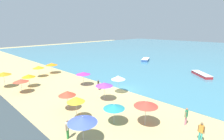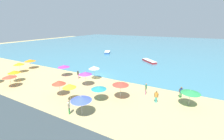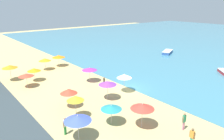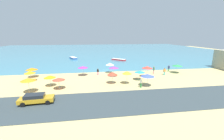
{
  "view_description": "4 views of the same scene",
  "coord_description": "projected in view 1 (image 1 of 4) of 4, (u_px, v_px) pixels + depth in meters",
  "views": [
    {
      "loc": [
        16.73,
        -19.78,
        9.45
      ],
      "look_at": [
        -4.5,
        2.25,
        2.01
      ],
      "focal_mm": 28.0,
      "sensor_mm": 36.0,
      "label": 1
    },
    {
      "loc": [
        16.51,
        -24.06,
        10.29
      ],
      "look_at": [
        2.82,
        1.23,
        1.45
      ],
      "focal_mm": 24.0,
      "sensor_mm": 36.0,
      "label": 2
    },
    {
      "loc": [
        21.33,
        -20.62,
        11.88
      ],
      "look_at": [
        -4.56,
        0.3,
        1.67
      ],
      "focal_mm": 35.0,
      "sensor_mm": 36.0,
      "label": 3
    },
    {
      "loc": [
        -4.39,
        -37.53,
        9.43
      ],
      "look_at": [
        0.43,
        -5.03,
        1.65
      ],
      "focal_mm": 24.0,
      "sensor_mm": 36.0,
      "label": 4
    }
  ],
  "objects": [
    {
      "name": "ground_plane",
      "position": [
        123.0,
        90.0,
        27.36
      ],
      "size": [
        160.0,
        160.0,
        0.0
      ],
      "primitive_type": "plane",
      "color": "tan"
    },
    {
      "name": "sea",
      "position": [
        217.0,
        53.0,
        65.84
      ],
      "size": [
        150.0,
        110.0,
        0.05
      ],
      "primitive_type": "cube",
      "color": "teal",
      "rests_on": "ground_plane"
    },
    {
      "name": "beach_umbrella_0",
      "position": [
        118.0,
        78.0,
        25.41
      ],
      "size": [
        2.06,
        2.06,
        2.7
      ],
      "color": "#B2B2B7",
      "rests_on": "ground_plane"
    },
    {
      "name": "beach_umbrella_1",
      "position": [
        3.0,
        74.0,
        27.88
      ],
      "size": [
        2.35,
        2.35,
        2.62
      ],
      "color": "#B2B2B7",
      "rests_on": "ground_plane"
    },
    {
      "name": "beach_umbrella_2",
      "position": [
        21.0,
        81.0,
        25.6
      ],
      "size": [
        2.16,
        2.16,
        2.18
      ],
      "color": "#B2B2B7",
      "rests_on": "ground_plane"
    },
    {
      "name": "beach_umbrella_3",
      "position": [
        76.0,
        99.0,
        17.81
      ],
      "size": [
        1.85,
        1.85,
        2.67
      ],
      "color": "#B2B2B7",
      "rests_on": "ground_plane"
    },
    {
      "name": "beach_umbrella_4",
      "position": [
        114.0,
        107.0,
        17.21
      ],
      "size": [
        2.15,
        2.15,
        2.13
      ],
      "color": "#B2B2B7",
      "rests_on": "ground_plane"
    },
    {
      "name": "beach_umbrella_5",
      "position": [
        83.0,
        120.0,
        14.27
      ],
      "size": [
        2.48,
        2.48,
        2.42
      ],
      "color": "#B2B2B7",
      "rests_on": "ground_plane"
    },
    {
      "name": "beach_umbrella_6",
      "position": [
        83.0,
        73.0,
        28.92
      ],
      "size": [
        2.39,
        2.39,
        2.37
      ],
      "color": "#B2B2B7",
      "rests_on": "ground_plane"
    },
    {
      "name": "beach_umbrella_7",
      "position": [
        104.0,
        84.0,
        22.89
      ],
      "size": [
        2.3,
        2.3,
        2.53
      ],
      "color": "#B2B2B7",
      "rests_on": "ground_plane"
    },
    {
      "name": "beach_umbrella_9",
      "position": [
        67.0,
        93.0,
        20.17
      ],
      "size": [
        2.02,
        2.02,
        2.42
      ],
      "color": "#B2B2B7",
      "rests_on": "ground_plane"
    },
    {
      "name": "beach_umbrella_10",
      "position": [
        29.0,
        76.0,
        28.21
      ],
      "size": [
        2.09,
        2.09,
        2.18
      ],
      "color": "#B2B2B7",
      "rests_on": "ground_plane"
    },
    {
      "name": "beach_umbrella_11",
      "position": [
        146.0,
        104.0,
        16.87
      ],
      "size": [
        2.36,
        2.36,
        2.6
      ],
      "color": "#B2B2B7",
      "rests_on": "ground_plane"
    },
    {
      "name": "beach_umbrella_12",
      "position": [
        52.0,
        64.0,
        36.66
      ],
      "size": [
        2.46,
        2.46,
        2.28
      ],
      "color": "#B2B2B7",
      "rests_on": "ground_plane"
    },
    {
      "name": "beach_umbrella_13",
      "position": [
        39.0,
        67.0,
        34.04
      ],
      "size": [
        2.2,
        2.2,
        2.27
      ],
      "color": "#B2B2B7",
      "rests_on": "ground_plane"
    },
    {
      "name": "bather_1",
      "position": [
        186.0,
        115.0,
        17.21
      ],
      "size": [
        0.25,
        0.57,
        1.82
      ],
      "color": "pink",
      "rests_on": "ground_plane"
    },
    {
      "name": "bather_2",
      "position": [
        201.0,
        131.0,
        14.73
      ],
      "size": [
        0.57,
        0.24,
        1.75
      ],
      "color": "teal",
      "rests_on": "ground_plane"
    },
    {
      "name": "bather_3",
      "position": [
        67.0,
        128.0,
        15.08
      ],
      "size": [
        0.37,
        0.5,
        1.81
      ],
      "color": "green",
      "rests_on": "ground_plane"
    },
    {
      "name": "bather_4",
      "position": [
        98.0,
        84.0,
        27.01
      ],
      "size": [
        0.49,
        0.38,
        1.61
      ],
      "color": "pink",
      "rests_on": "ground_plane"
    },
    {
      "name": "skiff_nearshore",
      "position": [
        201.0,
        74.0,
        34.97
      ],
      "size": [
        5.04,
        4.87,
        0.57
      ],
      "color": "red",
      "rests_on": "sea"
    },
    {
      "name": "skiff_offshore",
      "position": [
        146.0,
        60.0,
        50.84
      ],
      "size": [
        3.55,
        5.13,
        0.68
      ],
      "color": "#32599E",
      "rests_on": "sea"
    }
  ]
}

